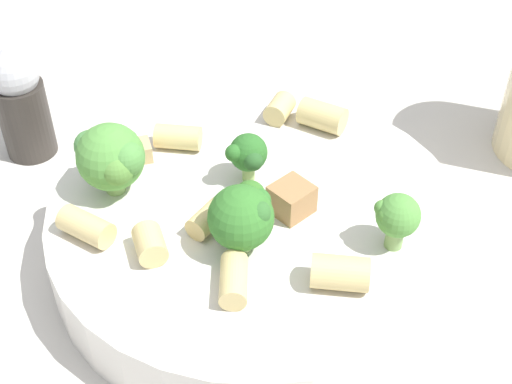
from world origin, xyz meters
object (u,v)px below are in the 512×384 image
at_px(pasta_bowl, 256,226).
at_px(rigatoni_0, 178,137).
at_px(broccoli_floret_0, 248,154).
at_px(rigatoni_2, 86,227).
at_px(rigatoni_6, 153,247).
at_px(rigatoni_7, 343,271).
at_px(pepper_shaker, 21,104).
at_px(broccoli_floret_2, 111,158).
at_px(chicken_chunk_0, 292,199).
at_px(rigatoni_5, 280,109).
at_px(broccoli_floret_1, 243,215).
at_px(chicken_chunk_1, 137,151).
at_px(rigatoni_4, 204,215).
at_px(rigatoni_3, 234,280).
at_px(rigatoni_1, 322,116).
at_px(broccoli_floret_3, 397,217).

bearing_deg(pasta_bowl, rigatoni_0, 96.61).
relative_size(pasta_bowl, broccoli_floret_0, 7.67).
relative_size(broccoli_floret_0, rigatoni_2, 1.03).
height_order(rigatoni_6, rigatoni_7, rigatoni_7).
relative_size(rigatoni_7, pepper_shaker, 0.36).
bearing_deg(broccoli_floret_2, chicken_chunk_0, -44.40).
bearing_deg(pasta_bowl, rigatoni_5, 44.81).
distance_m(rigatoni_2, rigatoni_6, 0.04).
bearing_deg(broccoli_floret_1, rigatoni_5, 44.51).
bearing_deg(pepper_shaker, chicken_chunk_1, -68.77).
bearing_deg(pasta_bowl, broccoli_floret_1, -136.25).
height_order(broccoli_floret_0, broccoli_floret_1, broccoli_floret_1).
height_order(pasta_bowl, rigatoni_6, rigatoni_6).
bearing_deg(rigatoni_6, chicken_chunk_1, 67.85).
xyz_separation_m(broccoli_floret_0, rigatoni_6, (-0.08, -0.02, -0.01)).
relative_size(rigatoni_4, rigatoni_6, 1.14).
xyz_separation_m(rigatoni_0, rigatoni_3, (-0.04, -0.12, -0.00)).
bearing_deg(broccoli_floret_1, pasta_bowl, 43.75).
relative_size(rigatoni_0, rigatoni_3, 0.97).
xyz_separation_m(broccoli_floret_0, rigatoni_3, (-0.05, -0.07, -0.01)).
relative_size(broccoli_floret_1, rigatoni_1, 1.36).
relative_size(rigatoni_0, pepper_shaker, 0.35).
xyz_separation_m(broccoli_floret_3, rigatoni_6, (-0.11, 0.06, -0.01)).
xyz_separation_m(broccoli_floret_1, rigatoni_1, (0.10, 0.06, -0.01)).
relative_size(rigatoni_2, rigatoni_7, 1.04).
height_order(broccoli_floret_1, rigatoni_7, broccoli_floret_1).
xyz_separation_m(rigatoni_1, rigatoni_4, (-0.11, -0.03, -0.00)).
bearing_deg(chicken_chunk_1, pasta_bowl, -65.50).
height_order(broccoli_floret_1, broccoli_floret_3, broccoli_floret_1).
bearing_deg(rigatoni_6, rigatoni_3, -61.94).
xyz_separation_m(broccoli_floret_1, rigatoni_4, (-0.01, 0.03, -0.02)).
height_order(pasta_bowl, pepper_shaker, pepper_shaker).
xyz_separation_m(rigatoni_5, chicken_chunk_1, (-0.10, 0.02, -0.00)).
distance_m(rigatoni_4, rigatoni_6, 0.04).
bearing_deg(rigatoni_7, rigatoni_2, 131.05).
relative_size(broccoli_floret_3, rigatoni_4, 1.44).
bearing_deg(rigatoni_2, chicken_chunk_1, 40.05).
distance_m(pasta_bowl, rigatoni_2, 0.10).
height_order(rigatoni_7, chicken_chunk_0, same).
height_order(broccoli_floret_1, rigatoni_3, broccoli_floret_1).
bearing_deg(pepper_shaker, rigatoni_5, -39.75).
relative_size(pasta_bowl, rigatoni_5, 11.47).
height_order(rigatoni_0, rigatoni_5, same).
xyz_separation_m(broccoli_floret_0, rigatoni_7, (-0.01, -0.09, -0.01)).
bearing_deg(chicken_chunk_0, broccoli_floret_2, 135.60).
bearing_deg(rigatoni_3, rigatoni_0, 72.65).
relative_size(rigatoni_3, chicken_chunk_1, 1.67).
relative_size(rigatoni_5, pepper_shaker, 0.26).
bearing_deg(chicken_chunk_0, rigatoni_7, -101.54).
bearing_deg(rigatoni_2, broccoli_floret_0, -6.05).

